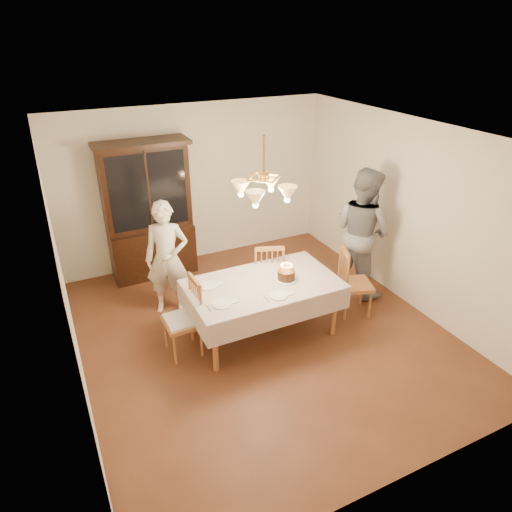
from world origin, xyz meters
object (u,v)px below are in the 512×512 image
dining_table (263,288)px  chair_far_side (268,276)px  china_hutch (149,213)px  elderly_woman (167,259)px  birthday_cake (286,275)px

dining_table → chair_far_side: (0.39, 0.62, -0.24)m
dining_table → china_hutch: 2.44m
chair_far_side → dining_table: bearing=-121.9°
chair_far_side → elderly_woman: elderly_woman is taller
birthday_cake → elderly_woman: bearing=137.9°
dining_table → birthday_cake: size_ratio=6.33×
birthday_cake → dining_table: bearing=171.0°
dining_table → chair_far_side: size_ratio=1.90×
china_hutch → elderly_woman: bearing=-93.1°
dining_table → china_hutch: size_ratio=0.88×
birthday_cake → china_hutch: bearing=116.9°
dining_table → birthday_cake: birthday_cake is taller
elderly_woman → birthday_cake: (1.23, -1.11, 0.01)m
china_hutch → chair_far_side: (1.25, -1.63, -0.60)m
chair_far_side → china_hutch: bearing=127.4°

